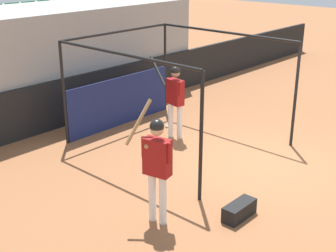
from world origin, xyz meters
The scene contains 8 objects.
ground_plane centered at (0.00, 0.00, 0.00)m, with size 60.00×60.00×0.00m, color #935B38.
outfield_wall centered at (0.00, 5.12, 0.64)m, with size 24.00×0.12×1.28m.
bleacher_section centered at (0.00, 6.78, 1.48)m, with size 7.60×3.20×2.96m.
batting_cage centered at (-0.34, 3.33, 1.15)m, with size 3.59×4.18×2.51m.
player_batter centered at (-0.07, 2.38, 1.11)m, with size 0.60×0.98×2.01m.
player_waiting centered at (-3.20, 0.02, 1.16)m, with size 0.53×0.73×2.13m.
equipment_bag centered at (-2.14, -0.96, 0.14)m, with size 0.70×0.28×0.28m.
baseball centered at (0.31, 2.99, 0.04)m, with size 0.07×0.07×0.07m.
Camera 1 is at (-8.27, -4.82, 4.40)m, focal length 50.00 mm.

